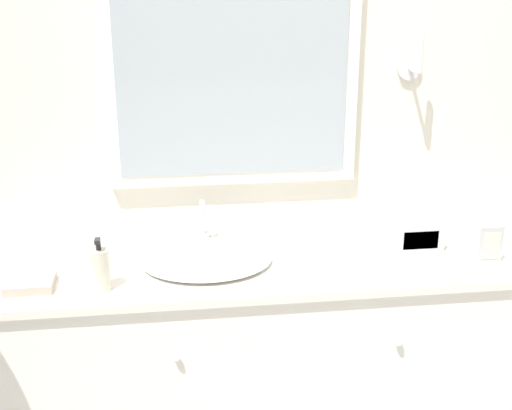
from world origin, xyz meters
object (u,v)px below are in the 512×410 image
at_px(appliance_box, 415,234).
at_px(picture_frame, 491,245).
at_px(soap_bottle, 100,269).
at_px(sink_basin, 207,258).

relative_size(appliance_box, picture_frame, 1.31).
distance_m(soap_bottle, appliance_box, 1.14).
bearing_deg(appliance_box, sink_basin, -176.55).
relative_size(sink_basin, appliance_box, 2.54).
bearing_deg(sink_basin, soap_bottle, -155.00).
height_order(soap_bottle, appliance_box, soap_bottle).
bearing_deg(soap_bottle, picture_frame, 1.54).
height_order(sink_basin, soap_bottle, soap_bottle).
xyz_separation_m(appliance_box, picture_frame, (0.21, -0.17, 0.02)).
distance_m(sink_basin, appliance_box, 0.78).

